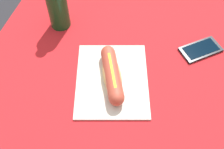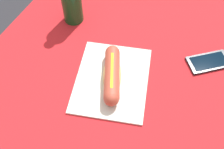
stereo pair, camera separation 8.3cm
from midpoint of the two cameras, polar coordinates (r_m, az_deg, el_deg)
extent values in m
plane|color=#2D2D33|center=(1.56, -1.80, -14.71)|extent=(6.00, 6.00, 0.00)
cylinder|color=brown|center=(1.55, -8.77, 8.59)|extent=(0.07, 0.07, 0.72)
cylinder|color=brown|center=(1.47, 14.33, 4.11)|extent=(0.07, 0.07, 0.72)
cube|color=brown|center=(0.91, -2.99, 1.75)|extent=(1.06, 0.78, 0.03)
cube|color=red|center=(0.90, -3.03, 2.40)|extent=(1.12, 0.84, 0.00)
cube|color=silver|center=(0.85, -2.78, -1.25)|extent=(0.33, 0.28, 0.01)
ellipsoid|color=#DBB26B|center=(0.83, -2.85, -0.32)|extent=(0.17, 0.12, 0.04)
cylinder|color=#BC4C38|center=(0.83, -2.86, -0.12)|extent=(0.18, 0.11, 0.05)
sphere|color=#BC4C38|center=(0.78, -2.08, -5.21)|extent=(0.05, 0.05, 0.05)
sphere|color=#BC4C38|center=(0.88, -3.56, 4.40)|extent=(0.05, 0.05, 0.05)
cube|color=yellow|center=(0.81, -2.92, 0.74)|extent=(0.12, 0.06, 0.00)
cube|color=black|center=(0.96, 15.77, 4.89)|extent=(0.14, 0.15, 0.01)
cube|color=black|center=(0.96, 15.84, 5.08)|extent=(0.12, 0.13, 0.00)
cylinder|color=#14471E|center=(0.99, -13.73, 13.20)|extent=(0.07, 0.07, 0.15)
camera|label=1|loc=(0.04, -92.87, -4.04)|focal=43.62mm
camera|label=2|loc=(0.04, 87.13, 4.04)|focal=43.62mm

